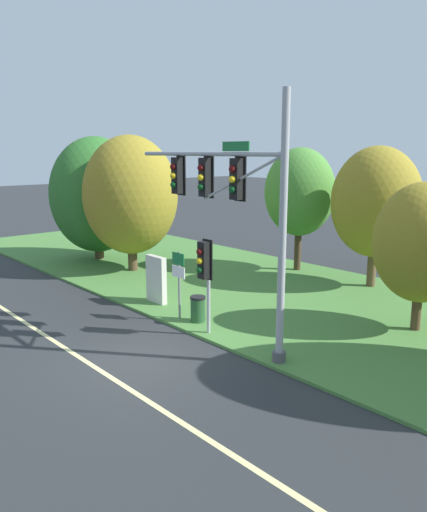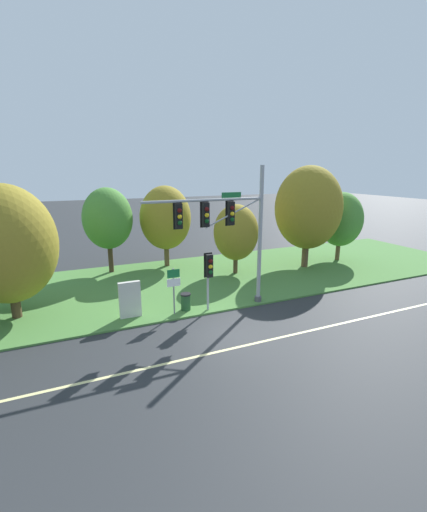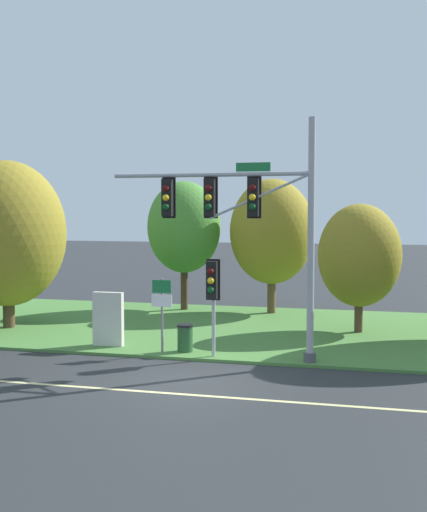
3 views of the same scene
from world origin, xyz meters
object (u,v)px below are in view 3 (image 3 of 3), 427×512
at_px(info_kiosk, 108,319).
at_px(tree_behind_signpost, 184,227).
at_px(tree_tall_centre, 359,256).
at_px(traffic_signal_mast, 249,216).
at_px(pedestrian_signal_near_kerb, 212,286).
at_px(route_sign_post, 162,304).
at_px(trash_bin, 185,338).
at_px(tree_left_of_mast, 7,234).
at_px(tree_mid_verge, 272,232).

bearing_deg(info_kiosk, tree_behind_signpost, 88.70).
distance_m(tree_behind_signpost, tree_tall_centre, 9.28).
xyz_separation_m(traffic_signal_mast, tree_tall_centre, (3.34, 5.52, -1.58)).
relative_size(pedestrian_signal_near_kerb, route_sign_post, 1.28).
bearing_deg(route_sign_post, trash_bin, 20.57).
bearing_deg(tree_tall_centre, info_kiosk, -150.87).
bearing_deg(tree_left_of_mast, pedestrian_signal_near_kerb, -19.06).
bearing_deg(info_kiosk, pedestrian_signal_near_kerb, -12.59).
distance_m(pedestrian_signal_near_kerb, trash_bin, 2.25).
height_order(route_sign_post, info_kiosk, route_sign_post).
relative_size(traffic_signal_mast, tree_behind_signpost, 1.23).
distance_m(pedestrian_signal_near_kerb, route_sign_post, 2.00).
xyz_separation_m(route_sign_post, tree_tall_centre, (6.35, 5.30, 1.39)).
bearing_deg(tree_mid_verge, info_kiosk, -117.18).
xyz_separation_m(traffic_signal_mast, route_sign_post, (-3.01, 0.22, -2.97)).
bearing_deg(tree_tall_centre, trash_bin, -138.19).
relative_size(tree_behind_signpost, info_kiosk, 3.26).
xyz_separation_m(route_sign_post, tree_behind_signpost, (-1.99, 9.28, 2.35)).
bearing_deg(info_kiosk, trash_bin, -5.31).
bearing_deg(tree_left_of_mast, tree_behind_signpost, 48.79).
bearing_deg(pedestrian_signal_near_kerb, trash_bin, 150.49).
relative_size(route_sign_post, info_kiosk, 1.31).
relative_size(pedestrian_signal_near_kerb, tree_mid_verge, 0.51).
bearing_deg(tree_tall_centre, tree_left_of_mast, -170.22).
height_order(tree_behind_signpost, trash_bin, tree_behind_signpost).
relative_size(pedestrian_signal_near_kerb, tree_behind_signpost, 0.52).
height_order(traffic_signal_mast, pedestrian_signal_near_kerb, traffic_signal_mast).
bearing_deg(info_kiosk, tree_left_of_mast, 156.42).
bearing_deg(tree_left_of_mast, tree_tall_centre, 9.78).
height_order(pedestrian_signal_near_kerb, route_sign_post, pedestrian_signal_near_kerb).
bearing_deg(trash_bin, info_kiosk, 174.69).
height_order(tree_left_of_mast, tree_tall_centre, tree_left_of_mast).
xyz_separation_m(traffic_signal_mast, tree_left_of_mast, (-10.58, 3.12, -0.77)).
distance_m(tree_behind_signpost, tree_mid_verge, 4.27).
height_order(route_sign_post, tree_behind_signpost, tree_behind_signpost).
relative_size(traffic_signal_mast, trash_bin, 8.22).
distance_m(route_sign_post, info_kiosk, 2.35).
height_order(pedestrian_signal_near_kerb, tree_left_of_mast, tree_left_of_mast).
height_order(tree_tall_centre, info_kiosk, tree_tall_centre).
height_order(tree_left_of_mast, trash_bin, tree_left_of_mast).
xyz_separation_m(pedestrian_signal_near_kerb, info_kiosk, (-4.02, 0.90, -1.39)).
xyz_separation_m(tree_mid_verge, info_kiosk, (-4.46, -8.69, -2.85)).
relative_size(tree_left_of_mast, tree_mid_verge, 1.09).
bearing_deg(tree_behind_signpost, traffic_signal_mast, -62.28).
xyz_separation_m(route_sign_post, tree_mid_verge, (2.28, 9.23, 2.16)).
distance_m(traffic_signal_mast, info_kiosk, 6.40).
distance_m(traffic_signal_mast, tree_mid_verge, 9.52).
xyz_separation_m(pedestrian_signal_near_kerb, tree_behind_signpost, (-3.82, 9.63, 1.65)).
distance_m(tree_left_of_mast, tree_tall_centre, 14.15).
bearing_deg(tree_behind_signpost, tree_left_of_mast, -131.21).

